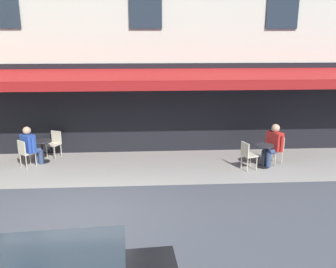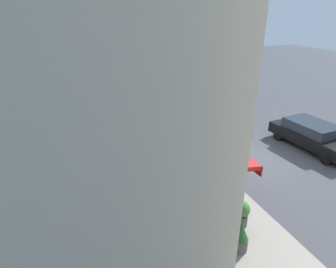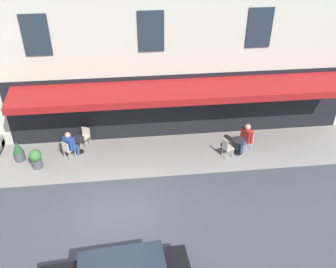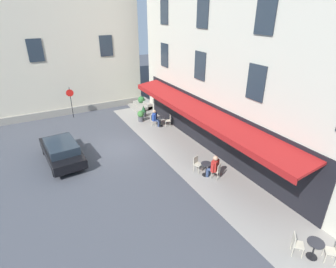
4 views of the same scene
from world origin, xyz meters
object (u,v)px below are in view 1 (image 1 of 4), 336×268
Objects in this scene: cafe_chair_cream_back_row at (55,142)px; seated_patron_in_blue at (30,145)px; cafe_chair_cream_kerbside at (277,148)px; cafe_chair_cream_corner_right at (247,153)px; cafe_table_streetside at (42,148)px; seated_companion_in_red at (273,144)px; cafe_chair_cream_by_window at (25,151)px; cafe_table_near_entrance at (264,153)px.

cafe_chair_cream_back_row is 1.05m from seated_patron_in_blue.
cafe_chair_cream_kerbside is at bearing 178.11° from seated_patron_in_blue.
cafe_chair_cream_kerbside is (-1.14, -0.53, 0.00)m from cafe_chair_cream_corner_right.
seated_patron_in_blue is at bearing 48.93° from cafe_table_streetside.
cafe_chair_cream_corner_right is 0.67× the size of seated_companion_in_red.
cafe_chair_cream_by_window is 1.00× the size of cafe_chair_cream_back_row.
seated_companion_in_red is (0.19, 0.11, 0.18)m from cafe_chair_cream_kerbside.
cafe_chair_cream_corner_right is at bearing 25.16° from cafe_chair_cream_kerbside.
seated_patron_in_blue is at bearing -1.89° from cafe_chair_cream_kerbside.
cafe_chair_cream_back_row is (6.97, -1.48, 0.06)m from cafe_table_near_entrance.
seated_patron_in_blue is 7.87m from seated_companion_in_red.
cafe_table_streetside is (7.24, -0.91, 0.00)m from cafe_table_near_entrance.
cafe_table_near_entrance is 7.29m from cafe_table_streetside.
cafe_chair_cream_corner_right is 6.59m from cafe_chair_cream_back_row.
cafe_chair_cream_back_row is at bearing -123.25° from cafe_chair_cream_by_window.
cafe_chair_cream_back_row is at bearing -9.79° from seated_companion_in_red.
cafe_chair_cream_kerbside is 8.19m from cafe_chair_cream_by_window.
cafe_chair_cream_by_window reaches higher than cafe_table_near_entrance.
seated_patron_in_blue is (0.54, 0.88, 0.16)m from cafe_chair_cream_back_row.
cafe_chair_cream_by_window is 0.69× the size of seated_patron_in_blue.
seated_companion_in_red is at bearing 178.46° from cafe_chair_cream_by_window.
cafe_table_streetside is at bearing 64.58° from cafe_chair_cream_back_row.
cafe_chair_cream_by_window is 0.27m from seated_patron_in_blue.
cafe_chair_cream_corner_right is at bearing 19.05° from cafe_table_near_entrance.
cafe_table_near_entrance is at bearing 172.85° from cafe_table_streetside.
cafe_chair_cream_kerbside reaches higher than cafe_table_streetside.
cafe_table_streetside is 0.63m from cafe_chair_cream_back_row.
cafe_chair_cream_kerbside is at bearing 179.28° from cafe_chair_cream_by_window.
cafe_table_near_entrance is 0.47m from seated_companion_in_red.
seated_patron_in_blue is (7.51, -0.59, 0.22)m from cafe_table_near_entrance.
seated_patron_in_blue is 0.97× the size of seated_companion_in_red.
cafe_table_streetside is at bearing -5.21° from seated_companion_in_red.
cafe_chair_cream_back_row is 0.67× the size of seated_companion_in_red.
cafe_chair_cream_by_window is (7.65, -0.43, 0.06)m from cafe_table_near_entrance.
cafe_table_near_entrance is 0.55× the size of seated_companion_in_red.
cafe_chair_cream_by_window is 8.01m from seated_companion_in_red.
cafe_chair_cream_corner_right is (0.60, 0.21, 0.06)m from cafe_table_near_entrance.
cafe_chair_cream_corner_right is 7.08m from cafe_chair_cream_by_window.
seated_companion_in_red is (-8.01, 0.22, 0.18)m from cafe_chair_cream_by_window.
cafe_table_streetside is 0.63m from cafe_chair_cream_by_window.
cafe_chair_cream_back_row is (7.51, -1.15, 0.00)m from cafe_chair_cream_kerbside.
cafe_chair_cream_kerbside is 1.00× the size of cafe_chair_cream_by_window.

